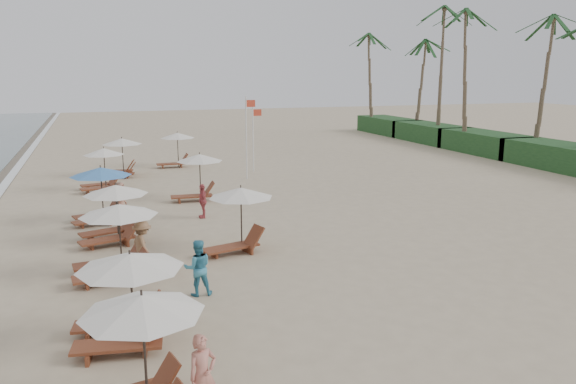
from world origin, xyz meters
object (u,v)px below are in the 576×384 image
object	(u,v)px
lounger_station_3	(110,213)
beachgoer_mid_b	(143,246)
lounger_station_2	(112,242)
flag_pole_near	(247,134)
lounger_station_1	(122,297)
lounger_station_0	(134,356)
inland_station_1	(196,173)
inland_station_2	(175,146)
beachgoer_near	(203,375)
lounger_station_5	(101,169)
lounger_station_6	(119,157)
beachgoer_far_a	(203,201)
lounger_station_4	(98,191)
beachgoer_mid_a	(198,268)
beachgoer_far_b	(120,200)
inland_station_0	(236,214)

from	to	relation	value
lounger_station_3	beachgoer_mid_b	world-z (taller)	lounger_station_3
lounger_station_2	flag_pole_near	xyz separation A→B (m)	(8.03, 14.28, 1.52)
lounger_station_1	lounger_station_0	bearing A→B (deg)	-89.24
lounger_station_1	inland_station_1	distance (m)	14.81
inland_station_2	beachgoer_near	distance (m)	27.91
lounger_station_0	inland_station_1	xyz separation A→B (m)	(4.15, 17.30, 0.12)
lounger_station_2	lounger_station_5	world-z (taller)	lounger_station_2
lounger_station_6	inland_station_2	xyz separation A→B (m)	(3.64, 2.41, 0.22)
beachgoer_near	beachgoer_far_a	bearing A→B (deg)	60.52
lounger_station_4	beachgoer_mid_b	world-z (taller)	lounger_station_4
lounger_station_0	beachgoer_mid_a	size ratio (longest dim) A/B	1.52
beachgoer_near	flag_pole_near	distance (m)	23.18
lounger_station_1	lounger_station_3	distance (m)	8.36
lounger_station_0	flag_pole_near	xyz separation A→B (m)	(7.93, 21.93, 1.38)
inland_station_2	beachgoer_mid_b	world-z (taller)	inland_station_2
lounger_station_5	flag_pole_near	size ratio (longest dim) A/B	0.51
lounger_station_2	lounger_station_6	distance (m)	17.50
beachgoer_mid_a	beachgoer_mid_b	distance (m)	2.73
lounger_station_2	beachgoer_mid_a	xyz separation A→B (m)	(2.18, -2.23, -0.31)
lounger_station_2	beachgoer_far_b	xyz separation A→B (m)	(0.59, 7.46, -0.34)
inland_station_0	lounger_station_6	bearing A→B (deg)	100.77
inland_station_0	inland_station_2	distance (m)	18.72
beachgoer_far_a	beachgoer_mid_a	bearing A→B (deg)	-7.68
lounger_station_2	beachgoer_near	distance (m)	7.92
inland_station_1	beachgoer_far_b	bearing A→B (deg)	-149.14
lounger_station_1	beachgoer_far_b	xyz separation A→B (m)	(0.53, 12.02, -0.36)
beachgoer_mid_b	beachgoer_far_b	xyz separation A→B (m)	(-0.31, 7.28, -0.06)
lounger_station_1	lounger_station_4	world-z (taller)	lounger_station_4
inland_station_2	lounger_station_1	bearing A→B (deg)	-100.68
lounger_station_6	inland_station_2	distance (m)	4.37
lounger_station_1	lounger_station_4	xyz separation A→B (m)	(-0.36, 11.35, 0.21)
lounger_station_2	inland_station_1	size ratio (longest dim) A/B	1.00
lounger_station_1	inland_station_1	xyz separation A→B (m)	(4.19, 14.20, 0.24)
lounger_station_0	inland_station_1	bearing A→B (deg)	76.52
inland_station_0	beachgoer_mid_b	size ratio (longest dim) A/B	1.66
beachgoer_near	beachgoer_far_b	bearing A→B (deg)	73.67
lounger_station_5	lounger_station_1	bearing A→B (deg)	-89.57
lounger_station_5	lounger_station_6	distance (m)	4.10
inland_station_0	lounger_station_4	bearing A→B (deg)	128.18
lounger_station_1	inland_station_1	world-z (taller)	inland_station_1
inland_station_0	inland_station_1	bearing A→B (deg)	89.19
inland_station_1	beachgoer_far_b	xyz separation A→B (m)	(-3.66, -2.18, -0.60)
lounger_station_5	beachgoer_mid_b	size ratio (longest dim) A/B	1.47
lounger_station_6	flag_pole_near	world-z (taller)	flag_pole_near
lounger_station_1	inland_station_1	size ratio (longest dim) A/B	0.99
lounger_station_0	lounger_station_3	bearing A→B (deg)	90.08
lounger_station_2	beachgoer_far_a	size ratio (longest dim) A/B	1.83
lounger_station_3	beachgoer_far_a	size ratio (longest dim) A/B	1.80
inland_station_2	beachgoer_near	world-z (taller)	inland_station_2
lounger_station_4	beachgoer_far_b	bearing A→B (deg)	36.88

